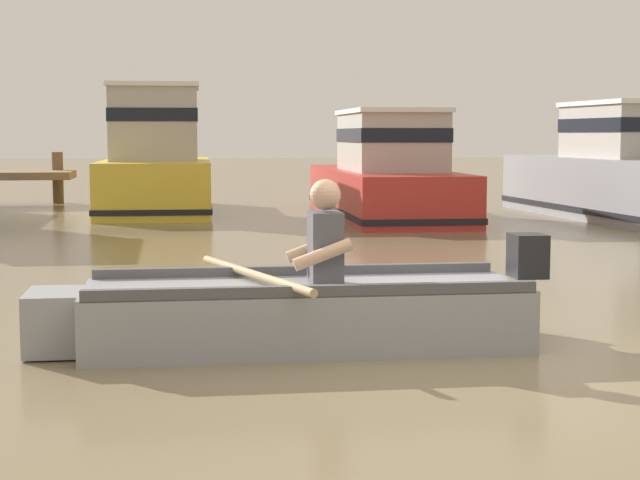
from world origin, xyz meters
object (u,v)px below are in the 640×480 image
object	(u,v)px
rowboat_with_person	(295,311)
moored_boat_grey	(618,174)
moored_boat_red	(386,177)
moored_boat_yellow	(156,166)

from	to	relation	value
rowboat_with_person	moored_boat_grey	size ratio (longest dim) A/B	0.62
rowboat_with_person	moored_boat_red	world-z (taller)	moored_boat_red
moored_boat_red	rowboat_with_person	bearing A→B (deg)	-104.72
moored_boat_red	moored_boat_grey	size ratio (longest dim) A/B	1.11
moored_boat_yellow	moored_boat_grey	distance (m)	8.63
moored_boat_yellow	moored_boat_red	bearing A→B (deg)	-18.89
moored_boat_yellow	moored_boat_red	distance (m)	4.46
moored_boat_yellow	moored_boat_grey	xyz separation A→B (m)	(8.33, -2.27, -0.10)
moored_boat_yellow	rowboat_with_person	bearing A→B (deg)	-84.50
rowboat_with_person	moored_boat_red	distance (m)	11.74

